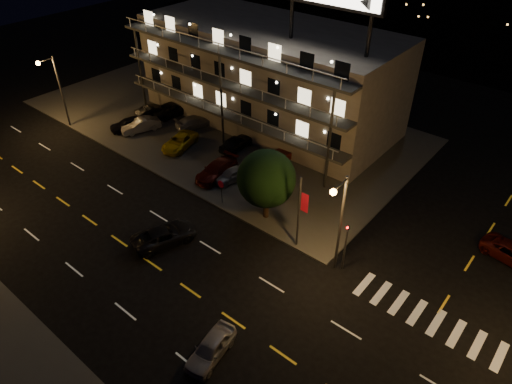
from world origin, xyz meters
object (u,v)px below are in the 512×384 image
Objects in this scene: lot_car_2 at (180,142)px; lot_car_7 at (195,121)px; road_car_west at (165,235)px; lot_car_4 at (232,174)px; road_car_east at (211,348)px; tree at (266,180)px.

lot_car_2 is 1.05× the size of lot_car_7.
lot_car_4 is at bearing -62.30° from road_car_west.
road_car_east is at bearing 171.38° from road_car_west.
tree is 8.97m from road_car_west.
lot_car_2 is 1.25× the size of lot_car_4.
lot_car_7 reaches higher than lot_car_4.
lot_car_2 is 24.92m from road_car_east.
lot_car_7 is (-10.22, 5.18, 0.01)m from lot_car_4.
lot_car_2 is 14.36m from road_car_west.
road_car_east is at bearing -37.08° from lot_car_4.
tree is 17.75m from lot_car_7.
lot_car_2 reaches higher than road_car_west.
lot_car_2 is 1.17× the size of road_car_east.
road_car_east is 0.77× the size of road_car_west.
tree reaches higher than lot_car_7.
lot_car_7 is at bearing 155.18° from tree.
lot_car_2 is at bearing 135.11° from lot_car_7.
road_car_east is (11.33, -14.49, -0.11)m from lot_car_4.
lot_car_4 is 11.46m from lot_car_7.
road_car_west reaches higher than road_car_east.
tree is at bearing -27.19° from lot_car_2.
lot_car_2 reaches higher than lot_car_7.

